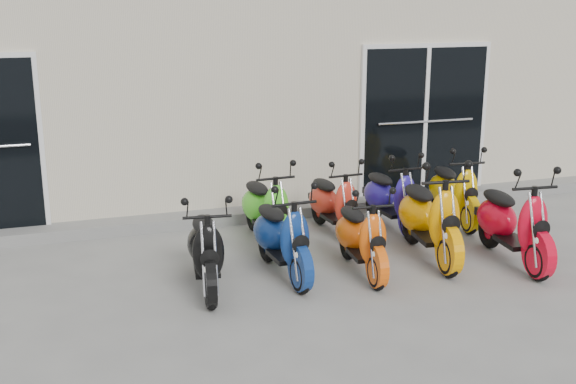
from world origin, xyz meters
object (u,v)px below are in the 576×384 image
scooter_front_orange_a (362,227)px  scooter_front_red (514,212)px  scooter_front_black (206,239)px  scooter_front_blue (282,226)px  scooter_back_green (266,199)px  scooter_back_yellow (454,183)px  scooter_front_orange_b (430,207)px  scooter_back_red (334,195)px  scooter_back_blue (392,189)px

scooter_front_orange_a → scooter_front_red: size_ratio=0.87×
scooter_front_black → scooter_front_blue: (0.86, 0.11, 0.01)m
scooter_front_black → scooter_back_green: scooter_back_green is taller
scooter_front_blue → scooter_back_yellow: size_ratio=1.02×
scooter_front_red → scooter_front_black: bearing=-179.7°
scooter_front_orange_b → scooter_front_black: bearing=-171.1°
scooter_front_orange_b → scooter_back_red: size_ratio=1.20×
scooter_front_blue → scooter_front_orange_a: scooter_front_blue is taller
scooter_front_black → scooter_back_red: bearing=41.2°
scooter_front_black → scooter_front_red: scooter_front_red is taller
scooter_back_green → scooter_front_black: bearing=-132.6°
scooter_front_orange_b → scooter_back_red: (-0.71, 1.18, -0.11)m
scooter_front_orange_a → scooter_back_yellow: size_ratio=0.95×
scooter_back_green → scooter_back_yellow: (2.62, 0.00, -0.00)m
scooter_back_red → scooter_back_blue: (0.79, -0.02, 0.02)m
scooter_front_red → scooter_back_yellow: bearing=89.6°
scooter_front_black → scooter_front_red: 3.48m
scooter_front_black → scooter_front_orange_a: (1.70, -0.08, -0.02)m
scooter_front_blue → scooter_back_blue: (1.86, 1.14, -0.03)m
scooter_front_orange_a → scooter_back_blue: 1.67m
scooter_front_orange_b → scooter_front_orange_a: bearing=-162.7°
scooter_front_orange_a → scooter_back_blue: size_ratio=0.98×
scooter_front_orange_b → scooter_back_yellow: size_ratio=1.14×
scooter_front_black → scooter_front_orange_a: 1.71m
scooter_front_orange_a → scooter_front_red: (1.76, -0.23, 0.08)m
scooter_front_blue → scooter_front_orange_b: 1.77m
scooter_front_red → scooter_front_orange_a: bearing=177.9°
scooter_back_blue → scooter_back_yellow: 0.92m
scooter_front_red → scooter_back_red: size_ratio=1.16×
scooter_front_black → scooter_front_blue: size_ratio=0.98×
scooter_front_orange_a → scooter_back_green: scooter_back_green is taller
scooter_front_black → scooter_back_blue: (2.71, 1.26, -0.01)m
scooter_front_orange_b → scooter_back_yellow: 1.52m
scooter_back_red → scooter_back_yellow: (1.71, -0.04, 0.03)m
scooter_front_orange_b → scooter_back_green: (-1.62, 1.14, -0.07)m
scooter_front_black → scooter_back_green: (1.01, 1.23, 0.00)m
scooter_front_black → scooter_front_blue: scooter_front_blue is taller
scooter_front_blue → scooter_back_green: scooter_front_blue is taller
scooter_front_orange_a → scooter_back_blue: scooter_back_blue is taller
scooter_front_blue → scooter_back_red: (1.06, 1.17, -0.04)m
scooter_front_red → scooter_back_blue: bearing=121.2°
scooter_front_blue → scooter_front_orange_a: 0.87m
scooter_back_green → scooter_back_yellow: bearing=-3.4°
scooter_front_red → scooter_back_yellow: (0.16, 1.55, -0.05)m
scooter_front_red → scooter_back_green: (-2.46, 1.55, -0.05)m
scooter_front_black → scooter_back_red: 2.31m
scooter_front_orange_a → scooter_front_black: bearing=-178.7°
scooter_front_black → scooter_back_red: size_ratio=1.06×
scooter_front_orange_b → scooter_back_green: scooter_front_orange_b is taller
scooter_back_yellow → scooter_front_blue: bearing=-151.1°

